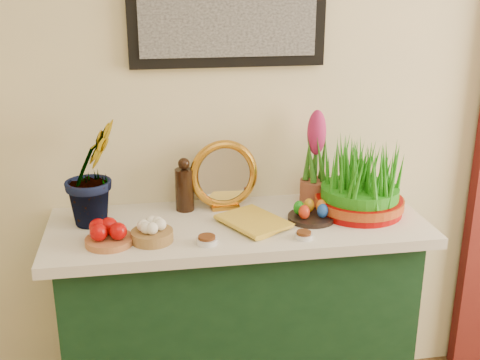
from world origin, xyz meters
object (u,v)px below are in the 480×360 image
object	(u,v)px
hyacinth_green	(91,156)
mirror	(224,176)
book	(233,227)
wheatgrass_sabzeh	(360,182)
sideboard	(238,329)

from	to	relation	value
hyacinth_green	mirror	bearing A→B (deg)	-33.31
mirror	book	size ratio (longest dim) A/B	1.12
mirror	wheatgrass_sabzeh	bearing A→B (deg)	-14.99
mirror	book	bearing A→B (deg)	-90.17
book	sideboard	bearing A→B (deg)	42.92
sideboard	book	world-z (taller)	book
hyacinth_green	wheatgrass_sabzeh	bearing A→B (deg)	-45.45
hyacinth_green	book	xyz separation A→B (m)	(0.49, -0.17, -0.24)
hyacinth_green	mirror	world-z (taller)	hyacinth_green
book	mirror	bearing A→B (deg)	61.50
sideboard	mirror	world-z (taller)	mirror
sideboard	hyacinth_green	world-z (taller)	hyacinth_green
hyacinth_green	mirror	size ratio (longest dim) A/B	1.86
sideboard	mirror	distance (m)	0.62
hyacinth_green	wheatgrass_sabzeh	xyz separation A→B (m)	(1.00, -0.06, -0.13)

